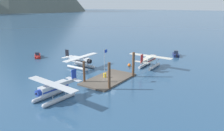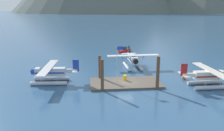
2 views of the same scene
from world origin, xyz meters
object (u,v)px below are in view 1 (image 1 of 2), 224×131
(boat_red_open_north, at_px, (38,56))
(boat_navy_open_se, at_px, (176,54))
(seaplane_white_bow_right, at_px, (81,61))
(mooring_buoy, at_px, (129,65))
(flagpole, at_px, (105,61))
(fuel_drum, at_px, (105,75))
(seaplane_cream_stbd_aft, at_px, (150,61))
(seaplane_silver_port_fwd, at_px, (54,90))

(boat_red_open_north, distance_m, boat_navy_open_se, 39.09)
(seaplane_white_bow_right, bearing_deg, mooring_buoy, -50.18)
(seaplane_white_bow_right, distance_m, boat_red_open_north, 17.05)
(flagpole, bearing_deg, fuel_drum, 36.46)
(mooring_buoy, bearing_deg, seaplane_cream_stbd_aft, -61.29)
(flagpole, relative_size, seaplane_cream_stbd_aft, 0.58)
(seaplane_silver_port_fwd, relative_size, boat_red_open_north, 2.46)
(seaplane_silver_port_fwd, bearing_deg, mooring_buoy, -1.27)
(mooring_buoy, height_order, seaplane_silver_port_fwd, seaplane_silver_port_fwd)
(flagpole, distance_m, boat_navy_open_se, 29.44)
(mooring_buoy, bearing_deg, boat_red_open_north, 103.65)
(mooring_buoy, height_order, seaplane_white_bow_right, seaplane_white_bow_right)
(seaplane_white_bow_right, height_order, boat_navy_open_se, seaplane_white_bow_right)
(flagpole, xyz_separation_m, mooring_buoy, (11.69, 1.34, -3.67))
(seaplane_white_bow_right, bearing_deg, fuel_drum, -108.50)
(seaplane_white_bow_right, bearing_deg, seaplane_cream_stbd_aft, -53.42)
(seaplane_white_bow_right, xyz_separation_m, boat_navy_open_se, (24.52, -14.26, -1.09))
(fuel_drum, height_order, mooring_buoy, fuel_drum)
(seaplane_white_bow_right, bearing_deg, flagpole, -113.58)
(flagpole, distance_m, boat_red_open_north, 27.84)
(flagpole, distance_m, fuel_drum, 3.72)
(fuel_drum, xyz_separation_m, seaplane_silver_port_fwd, (-12.16, 0.83, 0.84))
(seaplane_white_bow_right, height_order, boat_red_open_north, seaplane_white_bow_right)
(flagpole, distance_m, seaplane_cream_stbd_aft, 14.43)
(flagpole, bearing_deg, seaplane_cream_stbd_aft, -11.24)
(seaplane_silver_port_fwd, bearing_deg, flagpole, -9.67)
(fuel_drum, xyz_separation_m, mooring_buoy, (10.32, 0.33, -0.36))
(boat_red_open_north, bearing_deg, seaplane_white_bow_right, -93.50)
(seaplane_cream_stbd_aft, distance_m, seaplane_silver_port_fwd, 25.17)
(seaplane_white_bow_right, distance_m, seaplane_silver_port_fwd, 17.29)
(mooring_buoy, relative_size, boat_navy_open_se, 0.17)
(fuel_drum, xyz_separation_m, boat_red_open_north, (4.08, 26.06, -0.25))
(fuel_drum, relative_size, boat_navy_open_se, 0.19)
(seaplane_white_bow_right, xyz_separation_m, seaplane_silver_port_fwd, (-15.20, -8.24, 0.00))
(fuel_drum, distance_m, boat_navy_open_se, 28.04)
(seaplane_white_bow_right, height_order, seaplane_cream_stbd_aft, same)
(fuel_drum, distance_m, seaplane_cream_stbd_aft, 13.16)
(fuel_drum, height_order, boat_red_open_north, boat_red_open_north)
(flagpole, height_order, seaplane_silver_port_fwd, flagpole)
(seaplane_cream_stbd_aft, relative_size, boat_red_open_north, 2.45)
(flagpole, height_order, boat_red_open_north, flagpole)
(seaplane_white_bow_right, bearing_deg, seaplane_silver_port_fwd, -151.53)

